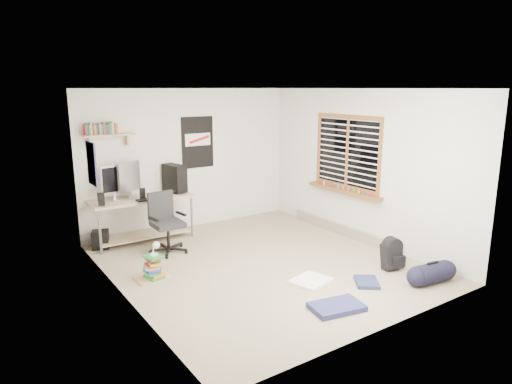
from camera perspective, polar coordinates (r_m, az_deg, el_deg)
floor at (r=6.75m, az=0.62°, el=-8.98°), size 4.00×4.50×0.01m
ceiling at (r=6.26m, az=0.68°, el=12.86°), size 4.00×4.50×0.01m
back_wall at (r=8.31m, az=-8.24°, el=4.06°), size 4.00×0.01×2.50m
left_wall at (r=5.52m, az=-16.73°, el=-0.83°), size 0.01×4.50×2.50m
right_wall at (r=7.69m, az=13.06°, el=3.14°), size 0.01×4.50×2.50m
desk at (r=7.88m, az=-14.09°, el=-3.29°), size 1.82×1.34×0.76m
monitor_left at (r=7.60m, az=-17.35°, el=0.76°), size 0.42×0.16×0.45m
monitor_right at (r=7.67m, az=-15.56°, el=1.12°), size 0.45×0.29×0.49m
pc_tower at (r=7.95m, az=-10.15°, el=1.73°), size 0.31×0.48×0.47m
keyboard at (r=7.50m, az=-13.27°, el=-0.84°), size 0.41×0.19×0.02m
speaker_left at (r=7.33m, az=-18.80°, el=-0.84°), size 0.10×0.10×0.19m
speaker_right at (r=7.55m, az=-13.99°, el=-0.19°), size 0.12×0.12×0.18m
office_chair at (r=7.18m, az=-10.99°, el=-3.68°), size 0.68×0.68×0.94m
wall_shelf at (r=7.62m, az=-17.90°, el=6.80°), size 0.80×0.22×0.24m
poster_back_wall at (r=8.31m, az=-7.30°, el=6.18°), size 0.62×0.03×0.92m
poster_left_wall at (r=6.62m, az=-19.86°, el=3.36°), size 0.02×0.42×0.60m
window at (r=7.82m, az=11.26°, el=4.88°), size 0.10×1.50×1.26m
baseboard_heater at (r=8.12m, az=10.86°, el=-4.66°), size 0.08×2.50×0.18m
backpack at (r=6.75m, az=16.58°, el=-7.67°), size 0.31×0.27×0.36m
duffel_bag at (r=6.50m, az=21.11°, el=-9.40°), size 0.30×0.30×0.53m
tshirt at (r=6.17m, az=6.86°, el=-10.99°), size 0.58×0.52×0.04m
jeans_a at (r=5.53m, az=10.06°, el=-13.96°), size 0.66×0.49×0.07m
jeans_b at (r=6.26m, az=13.68°, el=-10.87°), size 0.46×0.48×0.05m
book_stack at (r=6.35m, az=-12.79°, el=-9.26°), size 0.52×0.46×0.30m
desk_lamp at (r=6.25m, az=-12.65°, el=-7.33°), size 0.14×0.20×0.18m
subwoofer at (r=7.73m, az=-18.87°, el=-5.66°), size 0.33×0.33×0.29m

